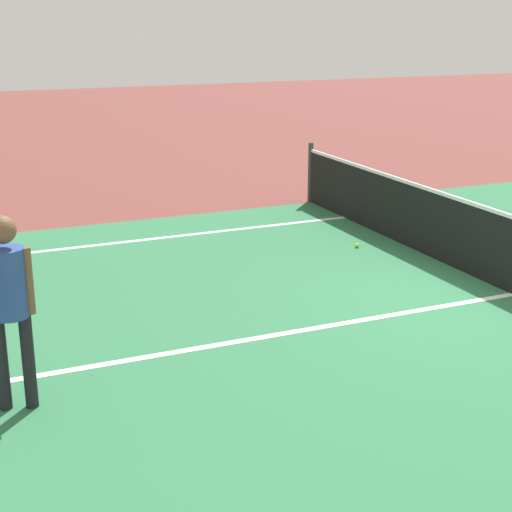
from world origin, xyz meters
TOP-DOWN VIEW (x-y plane):
  - line_center_service at (0.00, -3.20)m, footprint 0.10×6.40m
  - player_near at (0.59, -5.88)m, footprint 1.15×0.72m
  - tennis_ball_near_net at (-2.49, -0.72)m, footprint 0.07×0.07m

SIDE VIEW (x-z plane):
  - line_center_service at x=0.00m, z-range 0.00..0.01m
  - tennis_ball_near_net at x=-2.49m, z-range 0.00..0.07m
  - player_near at x=0.59m, z-range 0.21..1.92m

